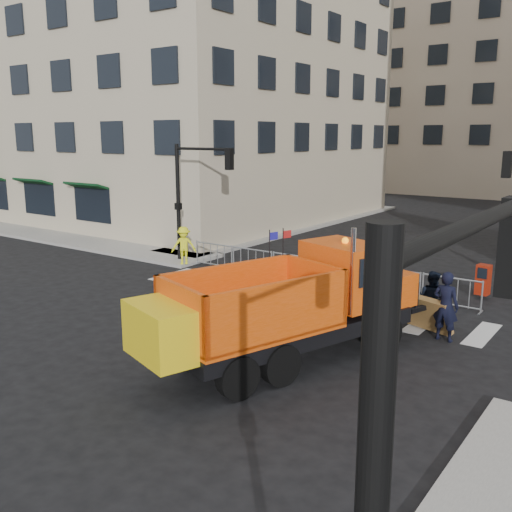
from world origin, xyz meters
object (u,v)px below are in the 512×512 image
Objects in this scene: cop_a at (446,306)px; cop_c at (369,290)px; cop_b at (432,300)px; worker at (184,245)px; plow_truck at (288,304)px; newspaper_box at (483,280)px.

cop_a is 2.83m from cop_c.
cop_b is 1.07× the size of worker.
newspaper_box is (2.52, 9.11, -0.87)m from plow_truck.
worker is 1.53× the size of newspaper_box.
cop_b is at bearing 142.42° from cop_c.
worker is (-12.39, 2.47, -0.03)m from cop_a.
cop_b is at bearing -5.22° from plow_truck.
plow_truck is 5.61× the size of worker.
cop_c is 9.82m from worker.
plow_truck is 9.49m from newspaper_box.
plow_truck is at bearing 49.89° from cop_c.
cop_a is 1.21× the size of worker.
cop_c is at bearing -48.88° from worker.
cop_c is (-2.04, -0.07, -0.01)m from cop_b.
cop_a reaches higher than worker.
cop_a reaches higher than cop_b.
cop_c is at bearing -113.13° from newspaper_box.
cop_c is at bearing 17.45° from plow_truck.
plow_truck is 4.63× the size of cop_a.
cop_a is 12.64m from worker.
cop_a reaches higher than cop_c.
cop_b is 1.63× the size of newspaper_box.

